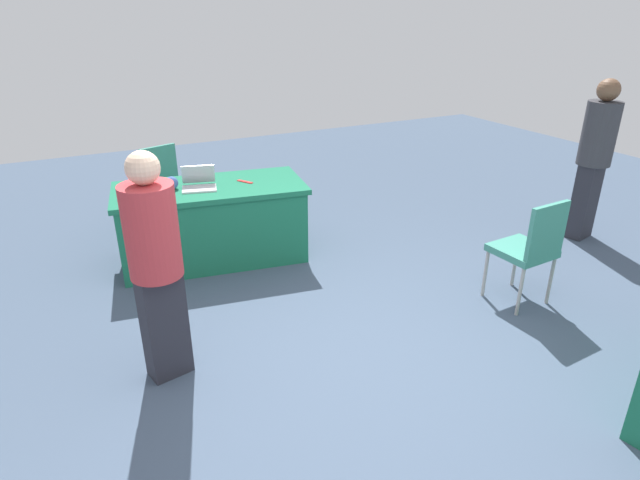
% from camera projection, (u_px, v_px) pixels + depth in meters
% --- Properties ---
extents(ground_plane, '(14.40, 14.40, 0.00)m').
position_uv_depth(ground_plane, '(357.00, 362.00, 3.84)').
color(ground_plane, '#3D4C60').
extents(table_foreground, '(1.94, 1.14, 0.77)m').
position_uv_depth(table_foreground, '(213.00, 222.00, 5.30)').
color(table_foreground, '#196647').
rests_on(table_foreground, ground).
extents(chair_near_front, '(0.47, 0.47, 0.95)m').
position_uv_depth(chair_near_front, '(530.00, 246.00, 4.39)').
color(chair_near_front, '#9E9993').
rests_on(chair_near_front, ground).
extents(chair_tucked_right, '(0.55, 0.55, 0.97)m').
position_uv_depth(chair_tucked_right, '(156.00, 180.00, 6.03)').
color(chair_tucked_right, '#9E9993').
rests_on(chair_tucked_right, ground).
extents(person_attendee_browsing, '(0.41, 0.41, 1.72)m').
position_uv_depth(person_attendee_browsing, '(595.00, 153.00, 5.56)').
color(person_attendee_browsing, '#26262D').
rests_on(person_attendee_browsing, ground).
extents(person_organiser, '(0.40, 0.40, 1.60)m').
position_uv_depth(person_organiser, '(155.00, 259.00, 3.39)').
color(person_organiser, '#26262D').
rests_on(person_organiser, ground).
extents(laptop_silver, '(0.38, 0.36, 0.21)m').
position_uv_depth(laptop_silver, '(199.00, 184.00, 5.06)').
color(laptop_silver, silver).
rests_on(laptop_silver, table_foreground).
extents(yarn_ball, '(0.12, 0.12, 0.12)m').
position_uv_depth(yarn_ball, '(172.00, 183.00, 5.02)').
color(yarn_ball, '#3F5999').
rests_on(yarn_ball, table_foreground).
extents(scissors_red, '(0.12, 0.17, 0.01)m').
position_uv_depth(scissors_red, '(245.00, 182.00, 5.25)').
color(scissors_red, red).
rests_on(scissors_red, table_foreground).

